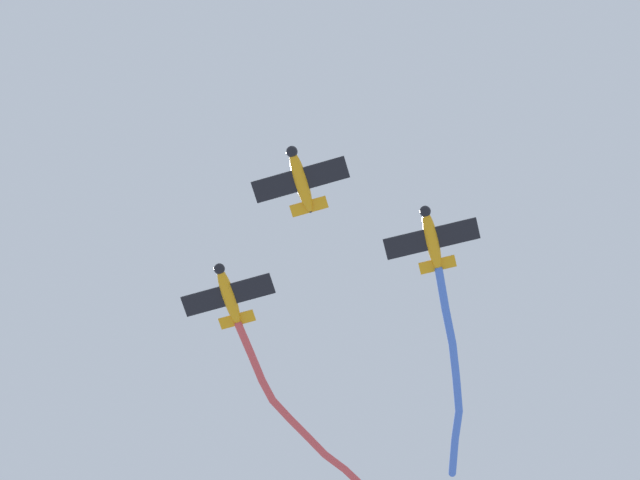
% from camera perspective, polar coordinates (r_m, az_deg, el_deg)
% --- Properties ---
extents(airplane_lead, '(5.67, 7.36, 1.83)m').
position_cam_1_polar(airplane_lead, '(81.40, -1.02, 3.17)').
color(airplane_lead, orange).
extents(airplane_left_wing, '(5.67, 7.39, 1.83)m').
position_cam_1_polar(airplane_left_wing, '(83.23, 5.84, 0.07)').
color(airplane_left_wing, orange).
extents(smoke_trail_left_wing, '(19.23, 3.89, 2.31)m').
position_cam_1_polar(smoke_trail_left_wing, '(88.58, 6.91, -7.09)').
color(smoke_trail_left_wing, '#4C75DB').
extents(airplane_right_wing, '(5.67, 7.36, 1.83)m').
position_cam_1_polar(airplane_right_wing, '(85.04, -4.81, -2.87)').
color(airplane_right_wing, orange).
extents(smoke_trail_right_wing, '(19.94, 15.54, 4.56)m').
position_cam_1_polar(smoke_trail_right_wing, '(92.11, -0.33, -10.09)').
color(smoke_trail_right_wing, '#DB4C4C').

